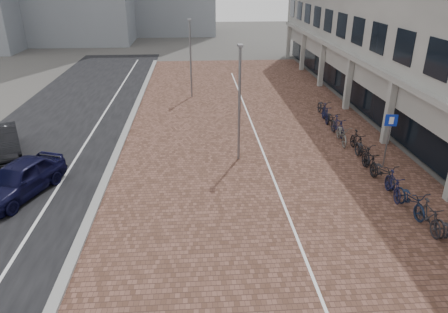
# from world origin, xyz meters

# --- Properties ---
(ground) EXTENTS (140.00, 140.00, 0.00)m
(ground) POSITION_xyz_m (0.00, 0.00, 0.00)
(ground) COLOR #474442
(ground) RESTS_ON ground
(plaza_brick) EXTENTS (14.50, 42.00, 0.04)m
(plaza_brick) POSITION_xyz_m (2.00, 12.00, 0.01)
(plaza_brick) COLOR brown
(plaza_brick) RESTS_ON ground
(street_asphalt) EXTENTS (8.00, 50.00, 0.03)m
(street_asphalt) POSITION_xyz_m (-9.00, 12.00, 0.01)
(street_asphalt) COLOR black
(street_asphalt) RESTS_ON ground
(curb) EXTENTS (0.35, 42.00, 0.14)m
(curb) POSITION_xyz_m (-5.10, 12.00, 0.07)
(curb) COLOR gray
(curb) RESTS_ON ground
(lane_line) EXTENTS (0.12, 44.00, 0.00)m
(lane_line) POSITION_xyz_m (-7.00, 12.00, 0.02)
(lane_line) COLOR white
(lane_line) RESTS_ON street_asphalt
(parking_line) EXTENTS (0.10, 30.00, 0.00)m
(parking_line) POSITION_xyz_m (2.20, 12.00, 0.04)
(parking_line) COLOR white
(parking_line) RESTS_ON plaza_brick
(car_navy) EXTENTS (3.10, 4.57, 1.45)m
(car_navy) POSITION_xyz_m (-8.25, 5.67, 0.72)
(car_navy) COLOR black
(car_navy) RESTS_ON ground
(car_dark) EXTENTS (3.05, 4.40, 1.37)m
(car_dark) POSITION_xyz_m (-10.65, 9.93, 0.69)
(car_dark) COLOR black
(car_dark) RESTS_ON ground
(parking_sign) EXTENTS (0.53, 0.14, 2.58)m
(parking_sign) POSITION_xyz_m (7.50, 7.15, 1.74)
(parking_sign) COLOR slate
(parking_sign) RESTS_ON ground
(lamp_near) EXTENTS (0.12, 0.12, 5.40)m
(lamp_near) POSITION_xyz_m (0.88, 8.52, 2.70)
(lamp_near) COLOR gray
(lamp_near) RESTS_ON ground
(lamp_far) EXTENTS (0.12, 0.12, 5.37)m
(lamp_far) POSITION_xyz_m (-1.38, 19.64, 2.68)
(lamp_far) COLOR gray
(lamp_far) RESTS_ON ground
(bike_row) EXTENTS (1.32, 15.81, 1.05)m
(bike_row) POSITION_xyz_m (6.75, 7.90, 0.52)
(bike_row) COLOR black
(bike_row) RESTS_ON ground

